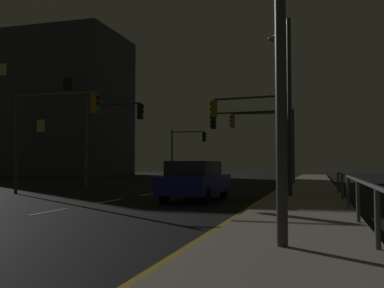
{
  "coord_description": "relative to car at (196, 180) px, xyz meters",
  "views": [
    {
      "loc": [
        7.85,
        -2.63,
        1.44
      ],
      "look_at": [
        0.38,
        23.41,
        2.71
      ],
      "focal_mm": 40.92,
      "sensor_mm": 36.0,
      "label": 1
    }
  ],
  "objects": [
    {
      "name": "car",
      "position": [
        0.0,
        0.0,
        0.0
      ],
      "size": [
        1.94,
        4.45,
        1.57
      ],
      "color": "navy",
      "rests_on": "ground"
    },
    {
      "name": "traffic_light_far_center",
      "position": [
        -7.82,
        25.06,
        2.66
      ],
      "size": [
        3.57,
        0.58,
        4.94
      ],
      "color": "#4C4C51",
      "rests_on": "ground"
    },
    {
      "name": "traffic_light_overhead_east",
      "position": [
        1.0,
        14.96,
        3.06
      ],
      "size": [
        4.62,
        0.66,
        5.25
      ],
      "color": "#38383D",
      "rests_on": "sidewalk_right"
    },
    {
      "name": "barrier_fence",
      "position": [
        5.51,
        -6.05,
        0.07
      ],
      "size": [
        0.09,
        20.03,
        0.98
      ],
      "color": "#59595E",
      "rests_on": "sidewalk_right"
    },
    {
      "name": "lane_edge_line",
      "position": [
        2.44,
        8.48,
        -0.82
      ],
      "size": [
        0.14,
        53.0,
        0.01
      ],
      "color": "gold",
      "rests_on": "ground"
    },
    {
      "name": "traffic_light_far_left",
      "position": [
        -7.67,
        7.95,
        3.01
      ],
      "size": [
        3.98,
        0.34,
        5.44
      ],
      "color": "#4C4C51",
      "rests_on": "ground"
    },
    {
      "name": "traffic_light_mid_right",
      "position": [
        -7.58,
        1.63,
        2.79
      ],
      "size": [
        4.59,
        0.34,
        5.07
      ],
      "color": "#38383D",
      "rests_on": "ground"
    },
    {
      "name": "ground_plane",
      "position": [
        -3.21,
        3.48,
        -0.82
      ],
      "size": [
        112.0,
        112.0,
        0.0
      ],
      "primitive_type": "plane",
      "color": "black",
      "rests_on": "ground"
    },
    {
      "name": "lane_markings_center",
      "position": [
        -3.21,
        6.98,
        -0.82
      ],
      "size": [
        0.14,
        50.0,
        0.01
      ],
      "color": "silver",
      "rests_on": "ground"
    },
    {
      "name": "building_distant",
      "position": [
        -32.26,
        35.01,
        8.54
      ],
      "size": [
        23.72,
        12.16,
        18.73
      ],
      "color": "#3D424C",
      "rests_on": "ground"
    },
    {
      "name": "traffic_light_near_left",
      "position": [
        0.63,
        10.81,
        2.81
      ],
      "size": [
        5.13,
        0.53,
        4.86
      ],
      "color": "#2D3033",
      "rests_on": "sidewalk_right"
    },
    {
      "name": "street_lamp_median",
      "position": [
        3.39,
        2.36,
        3.84
      ],
      "size": [
        1.18,
        2.23,
        7.48
      ],
      "color": "#2D3033",
      "rests_on": "sidewalk_right"
    },
    {
      "name": "traffic_light_far_right",
      "position": [
        1.25,
        6.82,
        2.99
      ],
      "size": [
        4.36,
        0.67,
        5.17
      ],
      "color": "#38383D",
      "rests_on": "sidewalk_right"
    },
    {
      "name": "sidewalk_right",
      "position": [
        4.17,
        3.48,
        -0.75
      ],
      "size": [
        2.97,
        77.0,
        0.14
      ],
      "primitive_type": "cube",
      "color": "#9E937F",
      "rests_on": "ground"
    }
  ]
}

